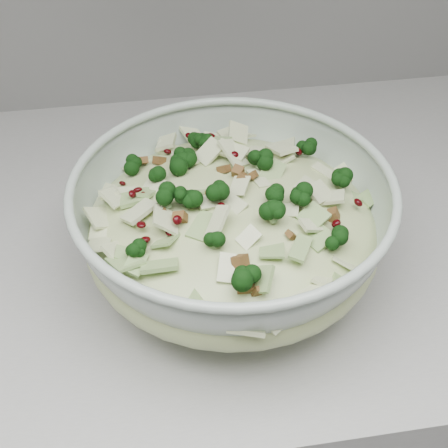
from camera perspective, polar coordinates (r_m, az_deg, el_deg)
name	(u,v)px	position (r m, az deg, el deg)	size (l,w,h in m)	color
mixing_bowl	(232,229)	(0.61, 0.75, -0.45)	(0.36, 0.36, 0.12)	#A6B7A9
salad	(232,213)	(0.60, 0.76, 0.97)	(0.33, 0.33, 0.12)	#C7D390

